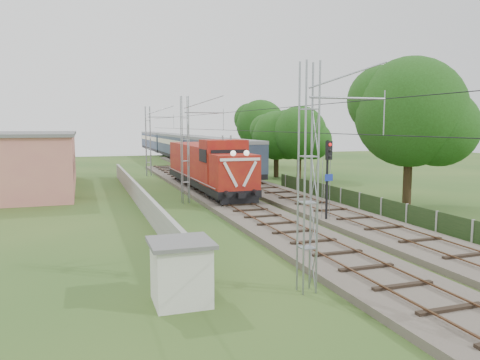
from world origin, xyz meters
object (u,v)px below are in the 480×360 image
object	(u,v)px
coach_rake	(178,145)
signal_post	(328,167)
locomotive	(207,165)
relay_hut	(181,272)

from	to	relation	value
coach_rake	signal_post	distance (m)	52.89
locomotive	relay_hut	size ratio (longest dim) A/B	8.72
coach_rake	relay_hut	distance (m)	63.56
locomotive	signal_post	xyz separation A→B (m)	(3.35, -15.21, 1.05)
locomotive	signal_post	bearing A→B (deg)	-77.56
coach_rake	locomotive	bearing A→B (deg)	-97.56
coach_rake	relay_hut	world-z (taller)	coach_rake
locomotive	coach_rake	bearing A→B (deg)	82.44
locomotive	relay_hut	distance (m)	25.78
signal_post	coach_rake	bearing A→B (deg)	88.22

